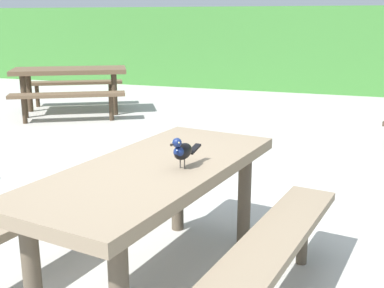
# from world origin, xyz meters

# --- Properties ---
(ground_plane) EXTENTS (60.00, 60.00, 0.00)m
(ground_plane) POSITION_xyz_m (0.00, 0.00, 0.00)
(ground_plane) COLOR #B7B5AD
(hedge_wall) EXTENTS (28.00, 1.61, 1.76)m
(hedge_wall) POSITION_xyz_m (0.00, 8.51, 0.88)
(hedge_wall) COLOR #428438
(hedge_wall) RESTS_ON ground
(picnic_table_foreground) EXTENTS (1.94, 1.97, 0.74)m
(picnic_table_foreground) POSITION_xyz_m (0.03, -0.07, 0.56)
(picnic_table_foreground) COLOR #84725B
(picnic_table_foreground) RESTS_ON ground
(bird_grackle) EXTENTS (0.10, 0.28, 0.18)m
(bird_grackle) POSITION_xyz_m (0.20, -0.08, 0.84)
(bird_grackle) COLOR black
(bird_grackle) RESTS_ON picnic_table_foreground
(picnic_table_mid_right) EXTENTS (2.31, 2.30, 0.74)m
(picnic_table_mid_right) POSITION_xyz_m (-3.37, 4.29, 0.56)
(picnic_table_mid_right) COLOR brown
(picnic_table_mid_right) RESTS_ON ground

